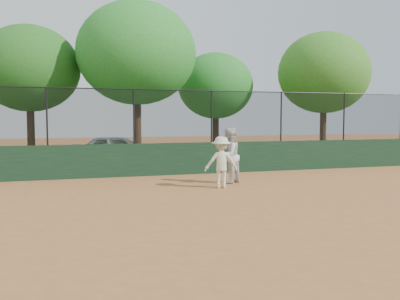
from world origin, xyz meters
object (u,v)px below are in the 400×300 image
object	(u,v)px
player_second	(229,156)
tree_4	(324,73)
tree_3	(216,86)
parked_car	(120,151)
player_main	(221,162)
tree_1	(29,69)
tree_2	(137,53)

from	to	relation	value
player_second	tree_4	distance (m)	12.13
tree_3	tree_4	world-z (taller)	tree_4
parked_car	tree_3	xyz separation A→B (m)	(5.84, 3.72, 3.20)
tree_4	tree_3	bearing A→B (deg)	159.12
player_main	tree_3	distance (m)	11.65
tree_1	tree_2	size ratio (longest dim) A/B	0.86
tree_2	tree_1	bearing A→B (deg)	161.04
tree_4	parked_car	bearing A→B (deg)	-171.91
parked_car	player_second	world-z (taller)	player_second
player_main	tree_4	distance (m)	13.10
parked_car	tree_3	world-z (taller)	tree_3
player_main	tree_3	xyz separation A→B (m)	(3.68, 10.61, 3.12)
parked_car	player_main	world-z (taller)	player_main
player_second	tree_2	bearing A→B (deg)	-112.36
player_second	tree_2	distance (m)	8.40
parked_car	tree_1	bearing A→B (deg)	68.00
player_second	player_main	distance (m)	1.01
tree_3	player_second	bearing A→B (deg)	-107.59
player_second	player_main	size ratio (longest dim) A/B	0.99
tree_1	tree_4	xyz separation A→B (m)	(15.10, -1.00, 0.18)
tree_2	tree_3	bearing A→B (deg)	29.29
player_second	tree_1	size ratio (longest dim) A/B	0.28
player_main	tree_4	size ratio (longest dim) A/B	0.27
tree_2	tree_4	xyz separation A→B (m)	(10.38, 0.62, -0.51)
tree_1	tree_2	distance (m)	5.04
tree_2	player_main	bearing A→B (deg)	-81.51
tree_2	tree_4	world-z (taller)	tree_2
parked_car	tree_1	size ratio (longest dim) A/B	0.65
tree_3	tree_4	size ratio (longest dim) A/B	0.84
player_main	tree_2	world-z (taller)	tree_2
player_main	tree_3	bearing A→B (deg)	70.85
tree_4	tree_2	bearing A→B (deg)	-176.57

